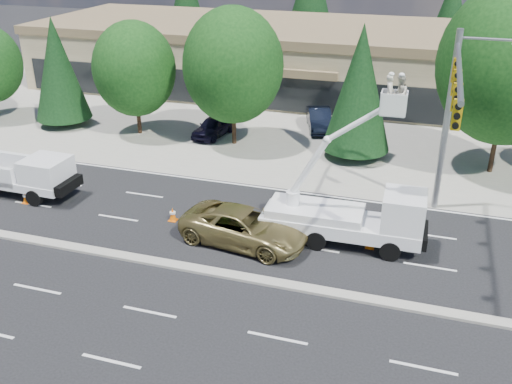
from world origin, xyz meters
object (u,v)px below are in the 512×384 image
(utility_pickup, at_px, (26,179))
(minivan, at_px, (244,227))
(signal_mast, at_px, (452,105))
(bucket_truck, at_px, (355,211))

(utility_pickup, distance_m, minivan, 12.85)
(signal_mast, relative_size, minivan, 1.73)
(utility_pickup, height_order, bucket_truck, bucket_truck)
(minivan, bearing_deg, utility_pickup, 91.79)
(bucket_truck, xyz_separation_m, minivan, (-4.75, -1.41, -0.85))
(bucket_truck, bearing_deg, minivan, -164.68)
(minivan, bearing_deg, signal_mast, -54.79)
(signal_mast, xyz_separation_m, utility_pickup, (-21.02, -2.86, -5.13))
(bucket_truck, relative_size, minivan, 1.36)
(signal_mast, bearing_deg, bucket_truck, -141.05)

